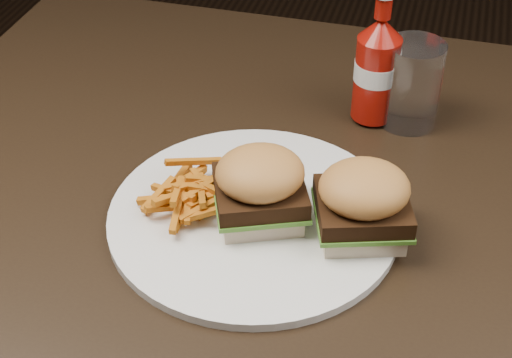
% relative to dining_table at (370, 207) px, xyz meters
% --- Properties ---
extents(dining_table, '(1.20, 0.80, 0.04)m').
position_rel_dining_table_xyz_m(dining_table, '(0.00, 0.00, 0.00)').
color(dining_table, black).
rests_on(dining_table, ground).
extents(plate, '(0.32, 0.32, 0.01)m').
position_rel_dining_table_xyz_m(plate, '(-0.12, -0.08, 0.03)').
color(plate, white).
rests_on(plate, dining_table).
extents(sandwich_half_a, '(0.11, 0.11, 0.02)m').
position_rel_dining_table_xyz_m(sandwich_half_a, '(-0.11, -0.08, 0.04)').
color(sandwich_half_a, beige).
rests_on(sandwich_half_a, plate).
extents(sandwich_half_b, '(0.10, 0.10, 0.02)m').
position_rel_dining_table_xyz_m(sandwich_half_b, '(-0.00, -0.08, 0.04)').
color(sandwich_half_b, beige).
rests_on(sandwich_half_b, plate).
extents(fries_pile, '(0.12, 0.12, 0.04)m').
position_rel_dining_table_xyz_m(fries_pile, '(-0.18, -0.08, 0.05)').
color(fries_pile, '#B25714').
rests_on(fries_pile, plate).
extents(ketchup_bottle, '(0.06, 0.06, 0.11)m').
position_rel_dining_table_xyz_m(ketchup_bottle, '(-0.02, 0.15, 0.08)').
color(ketchup_bottle, '#971008').
rests_on(ketchup_bottle, dining_table).
extents(tumbler, '(0.09, 0.09, 0.11)m').
position_rel_dining_table_xyz_m(tumbler, '(0.02, 0.16, 0.08)').
color(tumbler, white).
rests_on(tumbler, dining_table).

